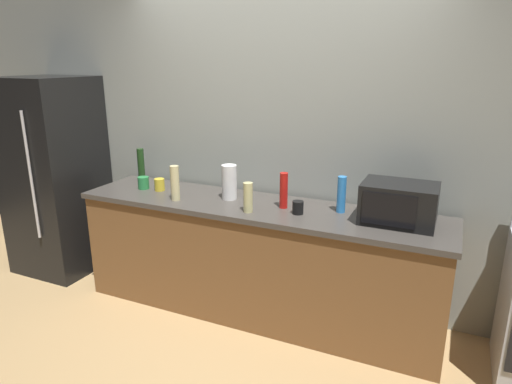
{
  "coord_description": "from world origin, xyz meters",
  "views": [
    {
      "loc": [
        1.32,
        -2.52,
        1.96
      ],
      "look_at": [
        0.0,
        0.4,
        1.0
      ],
      "focal_mm": 31.59,
      "sensor_mm": 36.0,
      "label": 1
    }
  ],
  "objects": [
    {
      "name": "ground_plane",
      "position": [
        0.0,
        0.0,
        0.0
      ],
      "size": [
        8.0,
        8.0,
        0.0
      ],
      "primitive_type": "plane",
      "color": "tan"
    },
    {
      "name": "back_wall",
      "position": [
        0.0,
        0.81,
        1.35
      ],
      "size": [
        6.4,
        0.1,
        2.7
      ],
      "primitive_type": "cube",
      "color": "#9EA399",
      "rests_on": "ground_plane"
    },
    {
      "name": "counter_run",
      "position": [
        0.0,
        0.4,
        0.45
      ],
      "size": [
        2.84,
        0.64,
        0.9
      ],
      "color": "brown",
      "rests_on": "ground_plane"
    },
    {
      "name": "refrigerator",
      "position": [
        -2.05,
        0.4,
        0.9
      ],
      "size": [
        0.72,
        0.73,
        1.8
      ],
      "color": "black",
      "rests_on": "ground_plane"
    },
    {
      "name": "microwave",
      "position": [
        1.02,
        0.45,
        1.04
      ],
      "size": [
        0.48,
        0.35,
        0.27
      ],
      "color": "black",
      "rests_on": "counter_run"
    },
    {
      "name": "paper_towel_roll",
      "position": [
        -0.25,
        0.45,
        1.04
      ],
      "size": [
        0.12,
        0.12,
        0.27
      ],
      "primitive_type": "cylinder",
      "color": "white",
      "rests_on": "counter_run"
    },
    {
      "name": "bottle_hand_soap",
      "position": [
        -0.62,
        0.25,
        1.04
      ],
      "size": [
        0.07,
        0.07,
        0.27
      ],
      "primitive_type": "cylinder",
      "color": "beige",
      "rests_on": "counter_run"
    },
    {
      "name": "bottle_hot_sauce",
      "position": [
        0.21,
        0.42,
        1.03
      ],
      "size": [
        0.06,
        0.06,
        0.26
      ],
      "primitive_type": "cylinder",
      "color": "red",
      "rests_on": "counter_run"
    },
    {
      "name": "bottle_wine",
      "position": [
        -1.21,
        0.6,
        1.05
      ],
      "size": [
        0.06,
        0.06,
        0.29
      ],
      "primitive_type": "cylinder",
      "color": "#1E3F19",
      "rests_on": "counter_run"
    },
    {
      "name": "bottle_vinegar",
      "position": [
        0.01,
        0.23,
        1.01
      ],
      "size": [
        0.07,
        0.07,
        0.22
      ],
      "primitive_type": "cylinder",
      "color": "beige",
      "rests_on": "counter_run"
    },
    {
      "name": "bottle_spray_cleaner",
      "position": [
        0.62,
        0.5,
        1.03
      ],
      "size": [
        0.06,
        0.06,
        0.26
      ],
      "primitive_type": "cylinder",
      "color": "#338CE5",
      "rests_on": "counter_run"
    },
    {
      "name": "mug_green",
      "position": [
        -1.04,
        0.4,
        0.95
      ],
      "size": [
        0.09,
        0.09,
        0.1
      ],
      "primitive_type": "cylinder",
      "color": "#2D8C47",
      "rests_on": "counter_run"
    },
    {
      "name": "mug_black",
      "position": [
        0.35,
        0.34,
        0.95
      ],
      "size": [
        0.08,
        0.08,
        0.09
      ],
      "primitive_type": "cylinder",
      "color": "black",
      "rests_on": "counter_run"
    },
    {
      "name": "mug_yellow",
      "position": [
        -0.88,
        0.41,
        0.95
      ],
      "size": [
        0.08,
        0.08,
        0.1
      ],
      "primitive_type": "cylinder",
      "color": "yellow",
      "rests_on": "counter_run"
    }
  ]
}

